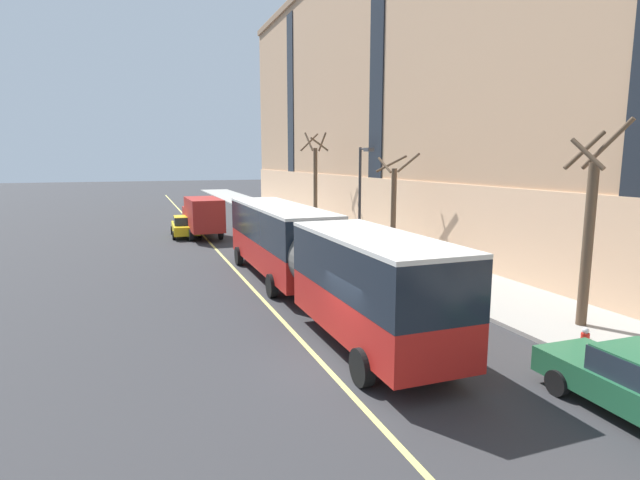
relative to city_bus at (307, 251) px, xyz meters
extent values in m
plane|color=#303033|center=(-1.11, -6.66, -2.06)|extent=(260.00, 260.00, 0.00)
cube|color=#9E9B93|center=(7.62, -3.66, -1.99)|extent=(4.84, 160.00, 0.15)
cube|color=#E5B68D|center=(9.97, -6.66, 0.14)|extent=(0.14, 110.00, 4.40)
cube|color=#1E232B|center=(9.99, 13.97, 10.34)|extent=(0.10, 2.00, 17.14)
cube|color=#1E232B|center=(9.99, 34.59, 10.34)|extent=(0.10, 2.00, 17.14)
cube|color=red|center=(0.00, 4.12, -0.81)|extent=(2.52, 10.71, 1.26)
cube|color=black|center=(0.00, 4.12, 0.59)|extent=(2.53, 10.71, 1.55)
cube|color=silver|center=(0.00, 4.12, 1.43)|extent=(2.55, 10.71, 0.12)
cube|color=#19232D|center=(-0.01, 9.51, 0.44)|extent=(2.31, 0.08, 1.16)
cube|color=orange|center=(-0.01, 9.52, 1.19)|extent=(1.76, 0.06, 0.28)
cube|color=black|center=(-0.01, 9.53, -1.34)|extent=(2.46, 0.12, 0.24)
cube|color=white|center=(-0.89, 9.53, -1.09)|extent=(0.28, 0.06, 0.18)
cube|color=white|center=(0.87, 9.53, -1.09)|extent=(0.28, 0.06, 0.18)
cylinder|color=#595651|center=(0.00, -1.74, -0.04)|extent=(2.39, 1.00, 2.39)
cube|color=red|center=(0.00, -5.90, -0.81)|extent=(2.52, 7.33, 1.26)
cube|color=black|center=(0.00, -5.90, 0.59)|extent=(2.53, 7.33, 1.55)
cube|color=silver|center=(0.00, -5.90, 1.43)|extent=(2.54, 7.33, 0.12)
cylinder|color=black|center=(-1.26, 7.87, -1.56)|extent=(0.30, 1.00, 1.00)
cylinder|color=black|center=(1.25, 7.87, -1.56)|extent=(0.30, 1.00, 1.00)
cylinder|color=black|center=(-1.26, 0.91, -1.56)|extent=(0.30, 1.00, 1.00)
cylinder|color=black|center=(1.26, 0.91, -1.56)|extent=(0.30, 1.00, 1.00)
cylinder|color=black|center=(-1.25, -7.92, -1.56)|extent=(0.30, 1.00, 1.00)
cylinder|color=black|center=(1.26, -7.92, -1.56)|extent=(0.30, 1.00, 1.00)
cube|color=#BCAD89|center=(3.96, 6.09, -1.42)|extent=(1.78, 4.29, 0.64)
cube|color=#232D38|center=(3.97, 5.87, -0.82)|extent=(1.56, 1.93, 0.56)
cube|color=#BCAD89|center=(3.97, 5.87, -0.52)|extent=(1.53, 1.85, 0.04)
cylinder|color=black|center=(3.09, 7.42, -1.74)|extent=(0.22, 0.64, 0.64)
cylinder|color=black|center=(4.83, 7.42, -1.74)|extent=(0.22, 0.64, 0.64)
cylinder|color=black|center=(3.10, 4.76, -1.74)|extent=(0.22, 0.64, 0.64)
cylinder|color=black|center=(4.83, 4.76, -1.74)|extent=(0.22, 0.64, 0.64)
cube|color=silver|center=(4.07, 25.69, -1.42)|extent=(1.89, 4.76, 0.64)
cube|color=#232D38|center=(4.06, 25.45, -0.82)|extent=(1.64, 2.15, 0.56)
cube|color=silver|center=(4.06, 25.45, -0.52)|extent=(1.61, 2.05, 0.04)
cylinder|color=black|center=(3.18, 27.16, -1.74)|extent=(0.23, 0.64, 0.64)
cylinder|color=black|center=(4.99, 27.14, -1.74)|extent=(0.23, 0.64, 0.64)
cylinder|color=black|center=(3.15, 24.23, -1.74)|extent=(0.23, 0.64, 0.64)
cylinder|color=black|center=(4.95, 24.21, -1.74)|extent=(0.23, 0.64, 0.64)
cube|color=#23603D|center=(3.86, -11.51, -1.42)|extent=(1.87, 4.68, 0.64)
cylinder|color=black|center=(3.00, -10.05, -1.74)|extent=(0.23, 0.64, 0.64)
cylinder|color=black|center=(4.76, -10.08, -1.74)|extent=(0.23, 0.64, 0.64)
cube|color=#4C4C51|center=(3.91, -1.38, -1.42)|extent=(1.96, 4.57, 0.64)
cube|color=#232D38|center=(3.90, -1.60, -0.82)|extent=(1.65, 2.09, 0.56)
cube|color=#4C4C51|center=(3.90, -1.60, -0.52)|extent=(1.61, 2.00, 0.04)
cylinder|color=black|center=(3.09, 0.05, -1.74)|extent=(0.25, 0.65, 0.64)
cylinder|color=black|center=(4.84, -0.02, -1.74)|extent=(0.25, 0.65, 0.64)
cylinder|color=black|center=(2.98, -2.74, -1.74)|extent=(0.25, 0.65, 0.64)
cylinder|color=black|center=(4.73, -2.81, -1.74)|extent=(0.25, 0.65, 0.64)
cube|color=#23603D|center=(3.98, 13.55, -1.42)|extent=(1.91, 4.75, 0.64)
cube|color=#232D38|center=(3.98, 13.32, -0.82)|extent=(1.65, 2.15, 0.56)
cube|color=#23603D|center=(3.98, 13.32, -0.52)|extent=(1.61, 2.06, 0.04)
cylinder|color=black|center=(3.11, 15.03, -1.74)|extent=(0.23, 0.64, 0.64)
cylinder|color=black|center=(4.91, 15.00, -1.74)|extent=(0.23, 0.64, 0.64)
cylinder|color=black|center=(3.06, 12.11, -1.74)|extent=(0.23, 0.64, 0.64)
cylinder|color=black|center=(4.86, 12.08, -1.74)|extent=(0.23, 0.64, 0.64)
cube|color=maroon|center=(-1.80, 17.72, -0.24)|extent=(2.31, 5.00, 2.25)
cube|color=maroon|center=(-1.88, 21.24, -0.81)|extent=(2.13, 1.75, 1.60)
cube|color=#1E2833|center=(-1.90, 22.12, -0.56)|extent=(1.87, 0.12, 0.80)
cylinder|color=black|center=(-2.92, 21.22, -1.64)|extent=(0.28, 0.85, 0.84)
cylinder|color=black|center=(-0.83, 21.26, -1.64)|extent=(0.28, 0.85, 0.84)
cylinder|color=black|center=(-2.83, 17.06, -1.64)|extent=(0.28, 0.85, 0.84)
cylinder|color=black|center=(-0.74, 17.10, -1.64)|extent=(0.28, 0.85, 0.84)
cube|color=yellow|center=(-2.98, 19.44, -1.42)|extent=(1.98, 4.57, 0.64)
cube|color=#232D38|center=(-2.99, 19.21, -0.82)|extent=(1.68, 2.08, 0.56)
cube|color=yellow|center=(-2.99, 19.21, -0.52)|extent=(1.64, 1.99, 0.04)
cylinder|color=black|center=(-3.84, 20.86, -1.74)|extent=(0.24, 0.65, 0.64)
cylinder|color=black|center=(-2.04, 20.81, -1.74)|extent=(0.24, 0.65, 0.64)
cylinder|color=black|center=(-3.93, 18.06, -1.74)|extent=(0.24, 0.65, 0.64)
cylinder|color=black|center=(-2.12, 18.01, -1.74)|extent=(0.24, 0.65, 0.64)
cylinder|color=brown|center=(7.60, -6.57, 0.82)|extent=(0.34, 0.34, 5.46)
cylinder|color=brown|center=(8.31, -6.36, 4.14)|extent=(0.58, 1.57, 1.69)
cylinder|color=brown|center=(7.79, -5.96, 3.95)|extent=(1.35, 0.55, 1.32)
cylinder|color=brown|center=(7.10, -6.72, 3.81)|extent=(0.48, 1.14, 1.05)
cylinder|color=brown|center=(7.60, 6.73, 0.61)|extent=(0.31, 0.31, 5.06)
cylinder|color=brown|center=(8.56, 6.85, 3.45)|extent=(0.38, 2.01, 1.14)
cylinder|color=brown|center=(7.86, 7.58, 3.39)|extent=(1.80, 0.67, 1.03)
cylinder|color=brown|center=(6.95, 6.69, 3.33)|extent=(0.23, 1.38, 0.90)
cylinder|color=brown|center=(7.60, 20.04, 1.33)|extent=(0.33, 0.33, 6.49)
cylinder|color=brown|center=(8.23, 20.09, 5.08)|extent=(0.27, 1.37, 1.51)
cylinder|color=brown|center=(7.36, 20.85, 5.06)|extent=(1.75, 0.65, 1.48)
cylinder|color=brown|center=(7.00, 19.93, 5.08)|extent=(0.37, 1.34, 1.51)
cylinder|color=brown|center=(7.66, 19.28, 4.87)|extent=(1.61, 0.27, 1.11)
cylinder|color=#2D2D30|center=(5.80, 7.51, 1.21)|extent=(0.16, 0.16, 6.24)
cylinder|color=#2D2D30|center=(5.80, 6.96, 4.23)|extent=(0.10, 1.10, 0.10)
cube|color=#3D3D3F|center=(5.80, 6.41, 4.18)|extent=(0.36, 0.60, 0.20)
cylinder|color=red|center=(5.70, -8.41, -1.64)|extent=(0.24, 0.24, 0.55)
sphere|color=silver|center=(5.70, -8.41, -1.29)|extent=(0.20, 0.20, 0.20)
cylinder|color=silver|center=(5.54, -8.41, -1.58)|extent=(0.10, 0.09, 0.09)
cylinder|color=silver|center=(5.86, -8.41, -1.58)|extent=(0.10, 0.09, 0.09)
cube|color=#E0D66B|center=(-1.70, -3.66, -2.06)|extent=(0.16, 140.00, 0.01)
camera|label=1|loc=(-6.42, -18.75, 3.64)|focal=28.00mm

